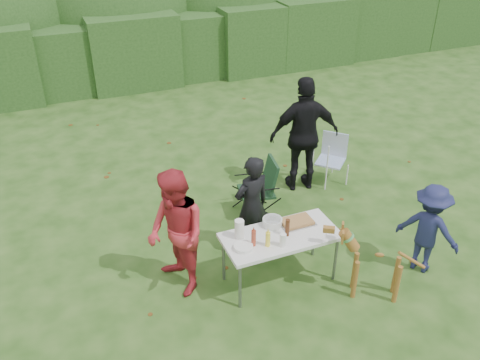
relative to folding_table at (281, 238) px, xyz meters
name	(u,v)px	position (x,y,z in m)	size (l,w,h in m)	color
ground	(263,269)	(-0.11, 0.26, -0.69)	(80.00, 80.00, 0.00)	#1E4211
hedge_row	(133,52)	(-0.11, 8.26, 0.16)	(22.00, 1.40, 1.70)	#23471C
shrub_backdrop	(117,9)	(-0.11, 9.86, 0.91)	(20.00, 2.60, 3.20)	#3D6628
folding_table	(281,238)	(0.00, 0.00, 0.00)	(1.50, 0.70, 0.74)	silver
person_cook	(252,206)	(-0.09, 0.73, 0.07)	(0.55, 0.36, 1.52)	black
person_red_jacket	(176,234)	(-1.26, 0.37, 0.17)	(0.84, 0.65, 1.72)	#B12730
person_black_puffy	(304,135)	(1.43, 2.01, 0.31)	(1.17, 0.49, 1.99)	black
child	(428,229)	(1.92, -0.53, -0.03)	(0.84, 0.49, 1.31)	#1B1F47
dog	(378,265)	(1.00, -0.73, -0.19)	(1.04, 0.41, 0.98)	brown
camping_chair	(256,188)	(0.35, 1.54, -0.21)	(0.60, 0.60, 0.95)	#193820
lawn_chair	(331,159)	(1.98, 1.99, -0.26)	(0.51, 0.51, 0.86)	#3F6BB8
food_tray	(297,223)	(0.31, 0.14, 0.06)	(0.45, 0.30, 0.02)	#B7B7BA
focaccia_bread	(297,221)	(0.31, 0.14, 0.09)	(0.40, 0.26, 0.04)	#A57540
mustard_bottle	(268,239)	(-0.25, -0.13, 0.15)	(0.06, 0.06, 0.20)	yellow
ketchup_bottle	(254,238)	(-0.41, -0.06, 0.16)	(0.06, 0.06, 0.22)	#A03822
beer_bottle	(287,228)	(0.07, -0.04, 0.17)	(0.06, 0.06, 0.24)	#47230F
paper_towel_roll	(239,229)	(-0.51, 0.15, 0.18)	(0.12, 0.12, 0.26)	white
cup_stack	(283,240)	(-0.08, -0.21, 0.14)	(0.08, 0.08, 0.18)	white
pasta_bowl	(272,222)	(-0.01, 0.23, 0.10)	(0.26, 0.26, 0.10)	silver
plate_stack	(243,247)	(-0.55, -0.08, 0.08)	(0.24, 0.24, 0.05)	white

